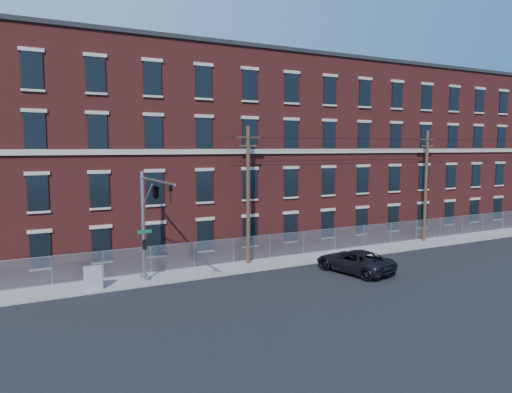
{
  "coord_description": "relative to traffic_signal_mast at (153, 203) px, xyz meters",
  "views": [
    {
      "loc": [
        -13.52,
        -25.04,
        8.6
      ],
      "look_at": [
        1.8,
        4.0,
        5.2
      ],
      "focal_mm": 33.36,
      "sensor_mm": 36.0,
      "label": 1
    }
  ],
  "objects": [
    {
      "name": "ground",
      "position": [
        6.0,
        -2.18,
        -5.39
      ],
      "size": [
        140.0,
        140.0,
        0.0
      ],
      "primitive_type": "plane",
      "color": "black",
      "rests_on": "ground"
    },
    {
      "name": "sidewalk",
      "position": [
        18.0,
        2.82,
        -5.33
      ],
      "size": [
        65.0,
        3.0,
        0.12
      ],
      "primitive_type": "cube",
      "color": "gray",
      "rests_on": "ground"
    },
    {
      "name": "utility_pole_near",
      "position": [
        8.0,
        3.42,
        -0.05
      ],
      "size": [
        1.8,
        0.28,
        10.0
      ],
      "color": "#473023",
      "rests_on": "ground"
    },
    {
      "name": "traffic_signal_mast",
      "position": [
        0.0,
        0.0,
        0.0
      ],
      "size": [
        0.9,
        6.75,
        7.0
      ],
      "color": "#9EA0A5",
      "rests_on": "ground"
    },
    {
      "name": "utility_cabinet",
      "position": [
        -3.17,
        2.02,
        -4.58
      ],
      "size": [
        1.17,
        0.72,
        1.37
      ],
      "primitive_type": "cube",
      "rotation": [
        0.0,
        0.0,
        -0.16
      ],
      "color": "gray",
      "rests_on": "sidewalk"
    },
    {
      "name": "utility_pole_mid",
      "position": [
        26.0,
        3.42,
        -0.05
      ],
      "size": [
        1.8,
        0.28,
        10.0
      ],
      "color": "#473023",
      "rests_on": "ground"
    },
    {
      "name": "overhead_wires",
      "position": [
        26.0,
        3.42,
        3.73
      ],
      "size": [
        40.0,
        0.62,
        0.62
      ],
      "color": "black",
      "rests_on": "ground"
    },
    {
      "name": "chain_link_fence",
      "position": [
        18.0,
        4.12,
        -4.33
      ],
      "size": [
        59.06,
        0.06,
        1.85
      ],
      "color": "#A5A8AD",
      "rests_on": "ground"
    },
    {
      "name": "pickup_truck",
      "position": [
        13.48,
        -1.95,
        -4.6
      ],
      "size": [
        3.7,
        6.06,
        1.57
      ],
      "primitive_type": "imported",
      "rotation": [
        0.0,
        0.0,
        3.35
      ],
      "color": "black",
      "rests_on": "ground"
    },
    {
      "name": "mill_building",
      "position": [
        18.0,
        11.75,
        2.76
      ],
      "size": [
        55.3,
        14.32,
        16.3
      ],
      "color": "maroon",
      "rests_on": "ground"
    }
  ]
}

